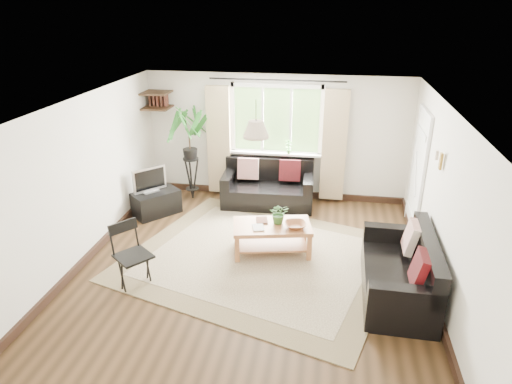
% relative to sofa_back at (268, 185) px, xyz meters
% --- Properties ---
extents(floor, '(5.50, 5.50, 0.00)m').
position_rel_sofa_back_xyz_m(floor, '(0.09, -2.27, -0.40)').
color(floor, black).
rests_on(floor, ground).
extents(ceiling, '(5.50, 5.50, 0.00)m').
position_rel_sofa_back_xyz_m(ceiling, '(0.09, -2.27, 2.00)').
color(ceiling, white).
rests_on(ceiling, floor).
extents(wall_back, '(5.00, 0.02, 2.40)m').
position_rel_sofa_back_xyz_m(wall_back, '(0.09, 0.48, 0.80)').
color(wall_back, silver).
rests_on(wall_back, floor).
extents(wall_front, '(5.00, 0.02, 2.40)m').
position_rel_sofa_back_xyz_m(wall_front, '(0.09, -5.02, 0.80)').
color(wall_front, silver).
rests_on(wall_front, floor).
extents(wall_left, '(0.02, 5.50, 2.40)m').
position_rel_sofa_back_xyz_m(wall_left, '(-2.41, -2.27, 0.80)').
color(wall_left, silver).
rests_on(wall_left, floor).
extents(wall_right, '(0.02, 5.50, 2.40)m').
position_rel_sofa_back_xyz_m(wall_right, '(2.59, -2.27, 0.80)').
color(wall_right, silver).
rests_on(wall_right, floor).
extents(rug, '(4.53, 4.17, 0.02)m').
position_rel_sofa_back_xyz_m(rug, '(0.17, -1.98, -0.39)').
color(rug, beige).
rests_on(rug, floor).
extents(window, '(2.50, 0.16, 2.16)m').
position_rel_sofa_back_xyz_m(window, '(0.09, 0.44, 1.15)').
color(window, white).
rests_on(window, wall_back).
extents(door, '(0.06, 0.96, 2.06)m').
position_rel_sofa_back_xyz_m(door, '(2.56, -0.57, 0.60)').
color(door, silver).
rests_on(door, wall_right).
extents(corner_shelf, '(0.50, 0.50, 0.34)m').
position_rel_sofa_back_xyz_m(corner_shelf, '(-2.16, 0.23, 1.49)').
color(corner_shelf, black).
rests_on(corner_shelf, wall_back).
extents(pendant_lamp, '(0.36, 0.36, 0.54)m').
position_rel_sofa_back_xyz_m(pendant_lamp, '(0.09, -1.87, 1.65)').
color(pendant_lamp, beige).
rests_on(pendant_lamp, ceiling).
extents(wall_sconce, '(0.12, 0.12, 0.28)m').
position_rel_sofa_back_xyz_m(wall_sconce, '(2.52, -1.97, 1.34)').
color(wall_sconce, beige).
rests_on(wall_sconce, wall_right).
extents(sofa_back, '(1.73, 0.92, 0.80)m').
position_rel_sofa_back_xyz_m(sofa_back, '(0.00, 0.00, 0.00)').
color(sofa_back, black).
rests_on(sofa_back, floor).
extents(sofa_right, '(1.74, 0.89, 0.81)m').
position_rel_sofa_back_xyz_m(sofa_right, '(2.10, -2.58, 0.01)').
color(sofa_right, black).
rests_on(sofa_right, floor).
extents(coffee_table, '(1.29, 0.87, 0.48)m').
position_rel_sofa_back_xyz_m(coffee_table, '(0.32, -1.76, -0.16)').
color(coffee_table, '#955330').
rests_on(coffee_table, floor).
extents(table_plant, '(0.34, 0.30, 0.33)m').
position_rel_sofa_back_xyz_m(table_plant, '(0.41, -1.69, 0.25)').
color(table_plant, '#305E25').
rests_on(table_plant, coffee_table).
extents(bowl, '(0.39, 0.39, 0.08)m').
position_rel_sofa_back_xyz_m(bowl, '(0.68, -1.79, 0.12)').
color(bowl, brown).
rests_on(bowl, coffee_table).
extents(book_a, '(0.22, 0.26, 0.02)m').
position_rel_sofa_back_xyz_m(book_a, '(0.05, -1.93, 0.09)').
color(book_a, silver).
rests_on(book_a, coffee_table).
extents(book_b, '(0.22, 0.27, 0.02)m').
position_rel_sofa_back_xyz_m(book_b, '(0.06, -1.68, 0.09)').
color(book_b, '#552F22').
rests_on(book_b, coffee_table).
extents(tv_stand, '(0.88, 0.91, 0.44)m').
position_rel_sofa_back_xyz_m(tv_stand, '(-1.95, -0.74, -0.18)').
color(tv_stand, black).
rests_on(tv_stand, floor).
extents(tv, '(0.57, 0.61, 0.48)m').
position_rel_sofa_back_xyz_m(tv, '(-2.04, -0.74, 0.28)').
color(tv, '#A5A5AA').
rests_on(tv, tv_stand).
extents(palm_stand, '(0.81, 0.81, 1.79)m').
position_rel_sofa_back_xyz_m(palm_stand, '(-1.52, 0.08, 0.50)').
color(palm_stand, black).
rests_on(palm_stand, floor).
extents(folding_chair, '(0.66, 0.66, 0.91)m').
position_rel_sofa_back_xyz_m(folding_chair, '(-1.40, -2.97, 0.06)').
color(folding_chair, black).
rests_on(folding_chair, floor).
extents(sill_plant, '(0.14, 0.10, 0.27)m').
position_rel_sofa_back_xyz_m(sill_plant, '(0.34, 0.36, 0.67)').
color(sill_plant, '#2D6023').
rests_on(sill_plant, window).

